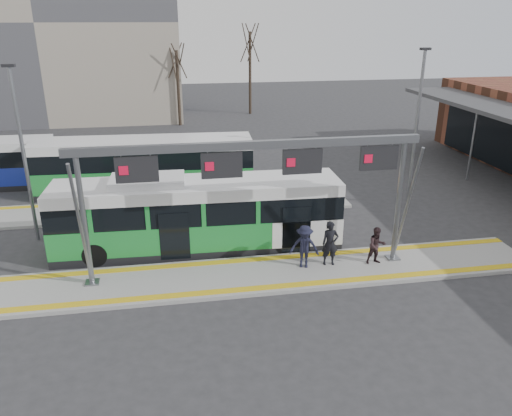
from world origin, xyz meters
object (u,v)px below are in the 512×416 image
(hero_bus, at_px, (197,215))
(passenger_b, at_px, (377,246))
(gantry, at_px, (253,169))
(passenger_c, at_px, (304,247))
(passenger_a, at_px, (330,243))

(hero_bus, height_order, passenger_b, hero_bus)
(gantry, height_order, passenger_c, gantry)
(gantry, height_order, passenger_a, gantry)
(hero_bus, relative_size, passenger_b, 7.85)
(passenger_a, distance_m, passenger_c, 1.08)
(hero_bus, distance_m, passenger_c, 4.92)
(gantry, relative_size, passenger_a, 7.11)
(gantry, distance_m, hero_bus, 4.39)
(hero_bus, xyz_separation_m, passenger_c, (4.01, -2.80, -0.49))
(gantry, bearing_deg, passenger_b, -2.66)
(passenger_b, xyz_separation_m, passenger_c, (-2.95, 0.19, 0.11))
(gantry, xyz_separation_m, hero_bus, (-1.99, 2.76, -2.77))
(passenger_a, relative_size, passenger_c, 1.03)
(passenger_c, bearing_deg, gantry, -164.12)
(passenger_b, bearing_deg, gantry, 174.58)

